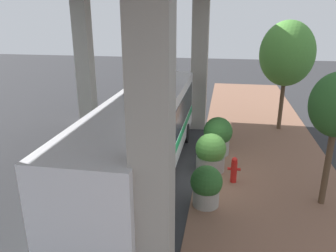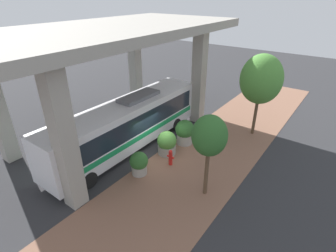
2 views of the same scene
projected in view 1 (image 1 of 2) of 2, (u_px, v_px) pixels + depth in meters
ground_plane at (196, 174)px, 14.09m from camera, size 80.00×80.00×0.00m
sidewalk_strip at (268, 179)px, 13.59m from camera, size 6.00×40.00×0.02m
bus at (145, 132)px, 13.32m from camera, size 2.68×12.85×3.64m
fire_hydrant at (234, 170)px, 13.18m from camera, size 0.52×0.25×1.11m
planter_front at (218, 136)px, 15.80m from camera, size 1.39×1.39×1.86m
planter_middle at (206, 186)px, 11.51m from camera, size 1.13×1.13×1.51m
planter_back at (211, 153)px, 14.15m from camera, size 1.32×1.32×1.68m
street_tree_far at (287, 54)px, 18.25m from camera, size 3.02×3.02×6.25m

